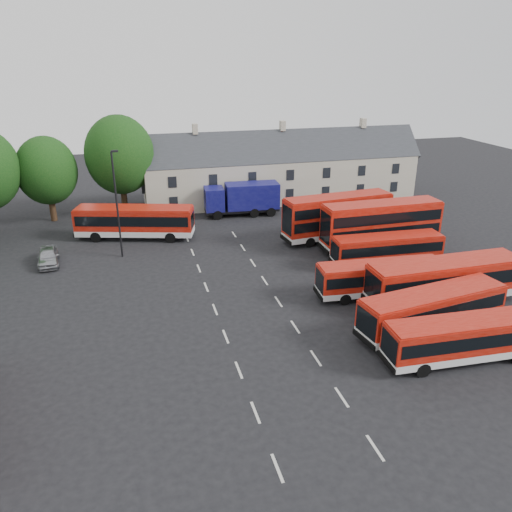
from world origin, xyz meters
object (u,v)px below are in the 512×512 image
object	(u,v)px
box_truck	(243,198)
silver_car	(48,256)
bus_row_a	(464,337)
bus_dd_south	(381,223)
lamppost	(117,202)

from	to	relation	value
box_truck	silver_car	distance (m)	22.96
box_truck	silver_car	xyz separation A→B (m)	(-20.61, -10.03, -1.38)
bus_row_a	bus_dd_south	distance (m)	19.13
bus_dd_south	lamppost	world-z (taller)	lamppost
lamppost	bus_row_a	bearing A→B (deg)	-48.83
box_truck	lamppost	distance (m)	17.48
bus_dd_south	lamppost	size ratio (longest dim) A/B	1.16
bus_dd_south	bus_row_a	bearing A→B (deg)	-103.14
bus_row_a	box_truck	size ratio (longest dim) A/B	1.15
bus_row_a	bus_dd_south	world-z (taller)	bus_dd_south
bus_row_a	lamppost	world-z (taller)	lamppost
bus_row_a	silver_car	distance (m)	35.31
lamppost	silver_car	bearing A→B (deg)	-178.52
box_truck	silver_car	bearing A→B (deg)	-150.34
bus_dd_south	silver_car	size ratio (longest dim) A/B	2.63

